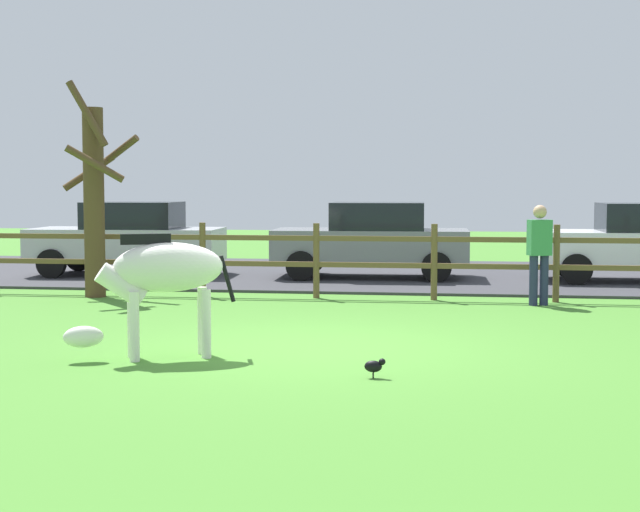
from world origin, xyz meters
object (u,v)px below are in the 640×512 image
at_px(bare_tree, 94,195).
at_px(visitor_near_fence, 539,250).
at_px(parked_car_grey, 372,239).
at_px(crow_on_grass, 374,366).
at_px(parked_car_silver, 129,238).
at_px(zebra, 161,277).

relative_size(bare_tree, visitor_near_fence, 2.29).
height_order(bare_tree, parked_car_grey, bare_tree).
bearing_deg(crow_on_grass, parked_car_silver, 121.83).
bearing_deg(visitor_near_fence, crow_on_grass, -108.86).
height_order(parked_car_grey, visitor_near_fence, visitor_near_fence).
bearing_deg(zebra, visitor_near_fence, 49.82).
relative_size(crow_on_grass, parked_car_grey, 0.05).
height_order(crow_on_grass, parked_car_grey, parked_car_grey).
distance_m(bare_tree, crow_on_grass, 8.56).
relative_size(bare_tree, parked_car_silver, 0.92).
bearing_deg(parked_car_silver, parked_car_grey, 2.17).
height_order(zebra, parked_car_grey, parked_car_grey).
bearing_deg(bare_tree, visitor_near_fence, -0.85).
xyz_separation_m(zebra, visitor_near_fence, (4.62, 5.47, -0.02)).
xyz_separation_m(bare_tree, visitor_near_fence, (7.62, -0.11, -0.88)).
distance_m(crow_on_grass, parked_car_silver, 11.65).
distance_m(zebra, visitor_near_fence, 7.16).
distance_m(bare_tree, parked_car_silver, 3.70).
relative_size(zebra, parked_car_grey, 0.45).
distance_m(parked_car_silver, visitor_near_fence, 9.03).
bearing_deg(visitor_near_fence, bare_tree, 179.15).
relative_size(crow_on_grass, visitor_near_fence, 0.13).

